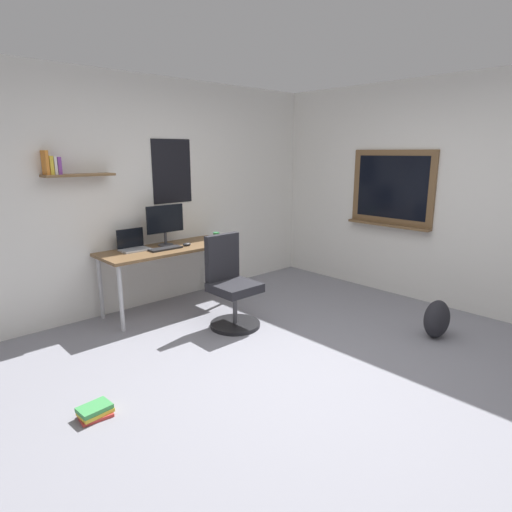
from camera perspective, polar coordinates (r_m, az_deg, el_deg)
The scene contains 12 objects.
ground_plane at distance 3.70m, azimuth 6.79°, elevation -15.15°, with size 5.20×5.20×0.00m, color gray.
wall_back at distance 5.19m, azimuth -14.02°, elevation 7.99°, with size 5.00×0.30×2.60m.
wall_right at distance 5.39m, azimuth 24.30°, elevation 7.38°, with size 0.22×5.00×2.60m.
desk at distance 4.96m, azimuth -11.54°, elevation 0.32°, with size 1.54×0.60×0.73m.
office_chair at distance 4.47m, azimuth -3.34°, elevation -4.20°, with size 0.52×0.52×0.95m.
laptop at distance 4.89m, azimuth -15.94°, elevation 1.41°, with size 0.31×0.21×0.23m.
monitor_primary at distance 5.00m, azimuth -11.93°, elevation 4.40°, with size 0.46×0.17×0.46m.
keyboard at distance 4.84m, azimuth -11.89°, elevation 0.97°, with size 0.37×0.13×0.02m, color black.
computer_mouse at distance 4.98m, azimuth -9.14°, elevation 1.54°, with size 0.10×0.06×0.03m, color #262628.
coffee_mug at distance 5.28m, azimuth -5.27°, elevation 2.65°, with size 0.08×0.08×0.09m, color #338C4C.
backpack at distance 4.59m, azimuth 22.80°, elevation -7.69°, with size 0.32×0.22×0.38m, color #232328.
book_stack_on_floor at distance 3.33m, azimuth -20.51°, elevation -18.69°, with size 0.22×0.18×0.08m.
Camera 1 is at (-2.50, -2.08, 1.77)m, focal length 30.24 mm.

